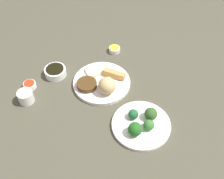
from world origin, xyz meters
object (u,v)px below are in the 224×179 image
broccoli_plate (141,125)px  sauce_ramekin_hot_mustard (114,50)px  main_plate (101,83)px  sauce_ramekin_sweet_and_sour (30,85)px  soy_sauce_bowl (55,72)px  teacup (26,97)px

broccoli_plate → sauce_ramekin_hot_mustard: size_ratio=4.25×
main_plate → sauce_ramekin_sweet_and_sour: (0.31, 0.04, 0.00)m
broccoli_plate → soy_sauce_bowl: 0.46m
main_plate → sauce_ramekin_sweet_and_sour: bearing=6.9°
main_plate → broccoli_plate: (-0.18, 0.21, -0.00)m
main_plate → sauce_ramekin_hot_mustard: size_ratio=4.65×
soy_sauce_bowl → sauce_ramekin_sweet_and_sour: 0.13m
soy_sauce_bowl → sauce_ramekin_hot_mustard: soy_sauce_bowl is taller
broccoli_plate → soy_sauce_bowl: soy_sauce_bowl is taller
broccoli_plate → sauce_ramekin_sweet_and_sour: 0.51m
sauce_ramekin_sweet_and_sour → main_plate: bearing=-173.1°
main_plate → sauce_ramekin_sweet_and_sour: sauce_ramekin_sweet_and_sour is taller
main_plate → broccoli_plate: 0.28m
soy_sauce_bowl → sauce_ramekin_sweet_and_sour: size_ratio=1.78×
broccoli_plate → main_plate: bearing=-50.5°
sauce_ramekin_sweet_and_sour → broccoli_plate: bearing=159.9°
main_plate → broccoli_plate: bearing=129.5°
broccoli_plate → teacup: size_ratio=3.59×
main_plate → sauce_ramekin_hot_mustard: 0.23m
main_plate → teacup: teacup is taller
main_plate → sauce_ramekin_sweet_and_sour: size_ratio=4.65×
sauce_ramekin_sweet_and_sour → sauce_ramekin_hot_mustard: bearing=-143.9°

